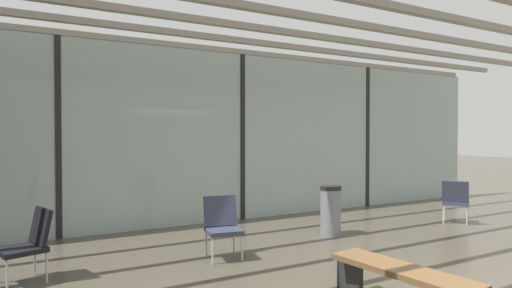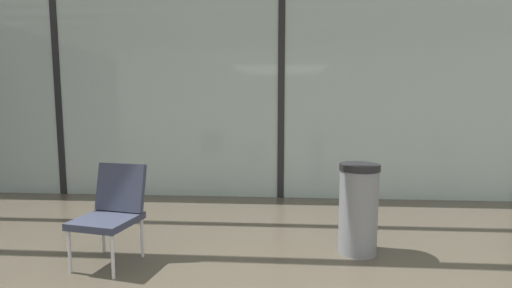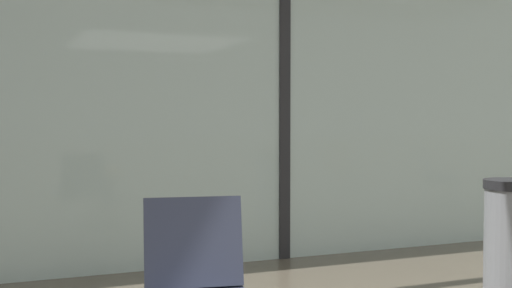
{
  "view_description": "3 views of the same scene",
  "coord_description": "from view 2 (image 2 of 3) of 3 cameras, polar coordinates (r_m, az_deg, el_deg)",
  "views": [
    {
      "loc": [
        -4.03,
        -2.7,
        1.76
      ],
      "look_at": [
        0.59,
        5.65,
        1.56
      ],
      "focal_mm": 29.66,
      "sensor_mm": 36.0,
      "label": 1
    },
    {
      "loc": [
        -0.03,
        -0.08,
        1.39
      ],
      "look_at": [
        -0.48,
        6.6,
        0.68
      ],
      "focal_mm": 24.15,
      "sensor_mm": 36.0,
      "label": 2
    },
    {
      "loc": [
        -2.38,
        -0.03,
        1.25
      ],
      "look_at": [
        0.65,
        7.45,
        0.94
      ],
      "focal_mm": 44.79,
      "sensor_mm": 36.0,
      "label": 3
    }
  ],
  "objects": [
    {
      "name": "glass_curtain_wall",
      "position": [
        5.29,
        4.21,
        9.71
      ],
      "size": [
        14.0,
        0.08,
        3.45
      ],
      "primitive_type": "cube",
      "color": "#A3B7B2",
      "rests_on": "ground"
    },
    {
      "name": "window_mullion_0",
      "position": [
        6.33,
        -29.79,
        8.33
      ],
      "size": [
        0.1,
        0.12,
        3.45
      ],
      "primitive_type": "cube",
      "color": "black",
      "rests_on": "ground"
    },
    {
      "name": "window_mullion_1",
      "position": [
        5.29,
        4.21,
        9.71
      ],
      "size": [
        0.1,
        0.12,
        3.45
      ],
      "primitive_type": "cube",
      "color": "black",
      "rests_on": "ground"
    },
    {
      "name": "parked_airplane",
      "position": [
        10.79,
        7.61,
        8.27
      ],
      "size": [
        11.34,
        3.63,
        3.63
      ],
      "color": "silver",
      "rests_on": "ground"
    },
    {
      "name": "lounge_chair_1",
      "position": [
        3.4,
        -22.66,
        -9.67
      ],
      "size": [
        0.57,
        0.6,
        0.87
      ],
      "rotation": [
        0.0,
        0.0,
        6.1
      ],
      "color": "#33384C",
      "rests_on": "ground"
    },
    {
      "name": "trash_bin",
      "position": [
        3.47,
        16.59,
        -10.17
      ],
      "size": [
        0.38,
        0.38,
        0.86
      ],
      "color": "slate",
      "rests_on": "ground"
    }
  ]
}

